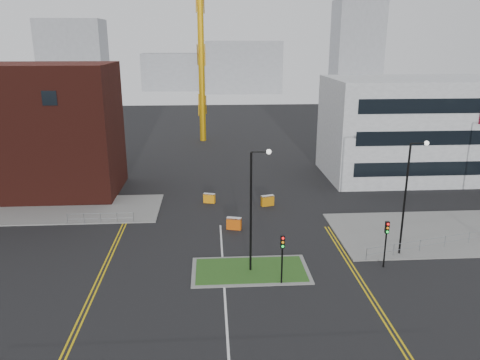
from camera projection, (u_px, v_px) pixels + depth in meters
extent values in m
plane|color=black|center=(228.00, 338.00, 26.64)|extent=(200.00, 200.00, 0.00)
cube|color=slate|center=(18.00, 211.00, 46.42)|extent=(28.00, 8.00, 0.12)
cube|color=slate|center=(470.00, 231.00, 41.35)|extent=(24.00, 10.00, 0.12)
cube|color=slate|center=(250.00, 271.00, 34.40)|extent=(8.60, 4.60, 0.08)
cube|color=#214A18|center=(250.00, 270.00, 34.39)|extent=(8.00, 4.00, 0.12)
cube|color=#431610|center=(31.00, 130.00, 50.16)|extent=(18.00, 10.00, 14.00)
cube|color=black|center=(49.00, 98.00, 44.45)|extent=(1.40, 0.10, 1.40)
cube|color=#ADAFB2|center=(429.00, 128.00, 57.09)|extent=(25.00, 12.00, 12.00)
cube|color=black|center=(450.00, 169.00, 52.35)|extent=(22.00, 0.10, 1.60)
cube|color=black|center=(454.00, 138.00, 51.34)|extent=(22.00, 0.10, 1.60)
cube|color=black|center=(459.00, 106.00, 50.33)|extent=(22.00, 0.10, 1.60)
cylinder|color=#E8A40D|center=(201.00, 34.00, 74.13)|extent=(1.00, 1.00, 34.38)
cylinder|color=black|center=(251.00, 214.00, 33.11)|extent=(0.16, 0.16, 9.00)
cylinder|color=black|center=(260.00, 152.00, 31.86)|extent=(1.20, 0.10, 0.10)
sphere|color=silver|center=(269.00, 152.00, 31.89)|extent=(0.36, 0.36, 0.36)
cylinder|color=black|center=(405.00, 201.00, 35.76)|extent=(0.16, 0.16, 9.00)
cylinder|color=black|center=(419.00, 143.00, 34.50)|extent=(1.20, 0.10, 0.10)
sphere|color=silver|center=(427.00, 143.00, 34.54)|extent=(0.36, 0.36, 0.36)
cylinder|color=black|center=(282.00, 264.00, 32.19)|extent=(0.12, 0.12, 3.00)
cube|color=black|center=(283.00, 242.00, 31.70)|extent=(0.28, 0.22, 0.90)
sphere|color=red|center=(283.00, 238.00, 31.49)|extent=(0.18, 0.18, 0.18)
sphere|color=orange|center=(283.00, 242.00, 31.58)|extent=(0.18, 0.18, 0.18)
sphere|color=#0CCC33|center=(283.00, 246.00, 31.66)|extent=(0.18, 0.18, 0.18)
cylinder|color=black|center=(385.00, 249.00, 34.59)|extent=(0.12, 0.12, 3.00)
cube|color=black|center=(387.00, 227.00, 34.10)|extent=(0.28, 0.22, 0.90)
sphere|color=red|center=(388.00, 224.00, 33.89)|extent=(0.18, 0.18, 0.18)
sphere|color=orange|center=(388.00, 228.00, 33.98)|extent=(0.18, 0.18, 0.18)
sphere|color=#0CCC33|center=(387.00, 232.00, 34.06)|extent=(0.18, 0.18, 0.18)
cylinder|color=gray|center=(100.00, 213.00, 42.87)|extent=(6.00, 0.04, 0.04)
cylinder|color=gray|center=(101.00, 219.00, 43.01)|extent=(6.00, 0.04, 0.04)
cylinder|color=gray|center=(67.00, 219.00, 42.82)|extent=(0.05, 0.05, 1.10)
cylinder|color=gray|center=(134.00, 218.00, 43.19)|extent=(0.05, 0.05, 1.10)
cylinder|color=gray|center=(470.00, 233.00, 38.59)|extent=(19.01, 5.04, 0.04)
cylinder|color=gray|center=(469.00, 238.00, 38.73)|extent=(19.01, 5.04, 0.04)
cylinder|color=gray|center=(366.00, 255.00, 35.76)|extent=(0.05, 0.05, 1.10)
cube|color=silver|center=(226.00, 318.00, 28.55)|extent=(0.15, 30.00, 0.01)
cube|color=gold|center=(105.00, 263.00, 35.64)|extent=(0.12, 24.00, 0.01)
cube|color=gold|center=(109.00, 263.00, 35.66)|extent=(0.12, 24.00, 0.01)
cube|color=gold|center=(359.00, 281.00, 32.96)|extent=(0.12, 20.00, 0.01)
cube|color=gold|center=(363.00, 281.00, 32.98)|extent=(0.12, 20.00, 0.01)
cube|color=gray|center=(74.00, 59.00, 135.70)|extent=(18.00, 12.00, 22.00)
cube|color=gray|center=(243.00, 67.00, 149.19)|extent=(24.00, 12.00, 16.00)
cube|color=gray|center=(357.00, 48.00, 144.84)|extent=(14.00, 12.00, 28.00)
cube|color=gray|center=(188.00, 72.00, 158.22)|extent=(30.00, 12.00, 12.00)
cube|color=orange|center=(209.00, 198.00, 48.69)|extent=(1.26, 0.73, 1.00)
cube|color=silver|center=(209.00, 194.00, 48.56)|extent=(1.26, 0.73, 0.12)
cube|color=#DB570C|center=(234.00, 223.00, 41.85)|extent=(1.39, 0.76, 1.10)
cube|color=silver|center=(234.00, 218.00, 41.70)|extent=(1.39, 0.76, 0.13)
cube|color=#C5760A|center=(267.00, 201.00, 47.81)|extent=(1.38, 0.78, 1.09)
cube|color=silver|center=(268.00, 196.00, 47.67)|extent=(1.38, 0.78, 0.13)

